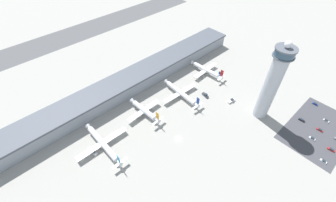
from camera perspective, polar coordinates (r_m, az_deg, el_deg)
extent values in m
plane|color=#9E9B93|center=(168.02, 2.71, -9.51)|extent=(1000.00, 1000.00, 0.00)
cube|color=#9399A3|center=(202.34, -11.35, 3.54)|extent=(261.42, 22.00, 12.09)
cube|color=#4C515B|center=(198.03, -11.62, 5.03)|extent=(261.42, 25.00, 1.60)
cube|color=#515154|center=(309.16, -25.40, 14.10)|extent=(392.13, 44.00, 0.01)
cylinder|color=#ADB2BC|center=(180.20, 24.43, 2.88)|extent=(10.57, 10.57, 54.99)
cylinder|color=#565B66|center=(164.98, 27.28, 10.13)|extent=(14.19, 14.19, 0.80)
cylinder|color=#334C60|center=(163.68, 27.59, 10.89)|extent=(13.06, 13.06, 4.58)
cylinder|color=#565B66|center=(162.38, 27.92, 11.70)|extent=(14.19, 14.19, 1.00)
sphere|color=white|center=(161.07, 28.26, 12.55)|extent=(4.81, 4.81, 4.81)
cube|color=#424247|center=(207.74, 33.93, -6.08)|extent=(64.00, 40.00, 0.01)
cylinder|color=silver|center=(166.77, -16.29, -10.23)|extent=(4.20, 35.64, 4.06)
cone|color=silver|center=(179.11, -19.46, -6.25)|extent=(4.07, 3.67, 4.06)
cone|color=silver|center=(155.63, -12.42, -14.91)|extent=(3.67, 4.89, 3.65)
cube|color=silver|center=(167.75, -16.37, -10.22)|extent=(39.17, 4.55, 0.44)
cylinder|color=#A8A8B2|center=(168.14, -18.87, -11.67)|extent=(2.25, 4.48, 2.23)
cylinder|color=#A8A8B2|center=(170.88, -14.10, -8.83)|extent=(2.25, 4.48, 2.23)
cube|color=#197FB2|center=(150.70, -12.52, -14.12)|extent=(0.31, 2.80, 6.50)
cube|color=silver|center=(154.60, -12.15, -15.17)|extent=(11.38, 2.04, 0.24)
cylinder|color=black|center=(179.46, -18.78, -7.46)|extent=(0.28, 0.28, 2.23)
cylinder|color=black|center=(169.71, -15.24, -10.38)|extent=(0.28, 0.28, 2.23)
cylinder|color=black|center=(168.76, -16.89, -11.37)|extent=(0.28, 0.28, 2.23)
cylinder|color=silver|center=(181.23, -6.08, -2.31)|extent=(5.31, 24.88, 4.15)
cone|color=silver|center=(189.47, -8.90, -0.10)|extent=(4.32, 3.92, 4.15)
cone|color=silver|center=(173.45, -2.85, -4.83)|extent=(3.96, 5.15, 3.73)
cube|color=silver|center=(182.02, -6.17, -2.39)|extent=(31.81, 5.90, 0.44)
cylinder|color=#A8A8B2|center=(180.88, -7.93, -3.59)|extent=(2.49, 4.66, 2.28)
cylinder|color=#A8A8B2|center=(186.29, -4.80, -1.44)|extent=(2.49, 4.66, 2.28)
cube|color=orange|center=(168.91, -2.68, -3.81)|extent=(0.43, 2.81, 6.63)
cube|color=silver|center=(172.45, -2.53, -4.98)|extent=(11.69, 2.55, 0.24)
cylinder|color=black|center=(189.92, -8.22, -1.26)|extent=(0.28, 0.28, 2.37)
cylinder|color=black|center=(184.63, -5.27, -2.59)|extent=(0.28, 0.28, 2.37)
cylinder|color=black|center=(182.27, -6.63, -3.54)|extent=(0.28, 0.28, 2.37)
cylinder|color=silver|center=(195.79, 3.22, 2.12)|extent=(5.84, 34.34, 4.05)
cone|color=silver|center=(206.48, -0.31, 4.84)|extent=(4.23, 3.85, 4.05)
cone|color=silver|center=(186.15, 7.25, -1.00)|extent=(3.89, 5.04, 3.64)
cube|color=silver|center=(196.63, 3.08, 2.07)|extent=(36.84, 6.32, 0.44)
cylinder|color=#A8A8B2|center=(194.18, 1.18, 0.98)|extent=(2.46, 4.56, 2.23)
cylinder|color=#A8A8B2|center=(202.03, 4.50, 2.90)|extent=(2.46, 4.56, 2.23)
cube|color=navy|center=(182.02, 7.61, 0.00)|extent=(0.45, 2.81, 6.48)
cube|color=silver|center=(185.24, 7.55, -1.14)|extent=(11.42, 2.59, 0.24)
cylinder|color=black|center=(206.69, 0.23, 3.77)|extent=(0.28, 0.28, 2.14)
cylinder|color=black|center=(199.28, 3.81, 1.80)|extent=(0.28, 0.28, 2.14)
cylinder|color=black|center=(196.39, 2.59, 1.08)|extent=(0.28, 0.28, 2.14)
cylinder|color=white|center=(223.82, 9.63, 7.83)|extent=(5.32, 28.62, 3.99)
cone|color=white|center=(231.29, 6.46, 9.55)|extent=(4.16, 3.78, 3.99)
cone|color=white|center=(217.05, 13.10, 5.91)|extent=(3.81, 4.96, 3.60)
cube|color=white|center=(224.48, 9.49, 7.75)|extent=(32.02, 5.88, 0.44)
cylinder|color=#A8A8B2|center=(221.16, 8.19, 6.90)|extent=(2.40, 4.49, 2.20)
cylinder|color=#A8A8B2|center=(230.21, 10.28, 8.30)|extent=(2.40, 4.49, 2.20)
cube|color=red|center=(213.59, 13.54, 6.88)|extent=(0.43, 2.81, 6.39)
cube|color=white|center=(216.30, 13.41, 5.83)|extent=(11.27, 2.52, 0.24)
cylinder|color=black|center=(231.70, 6.97, 8.58)|extent=(0.28, 0.28, 2.51)
cylinder|color=black|center=(227.54, 10.01, 7.44)|extent=(0.28, 0.28, 2.51)
cylinder|color=black|center=(223.76, 9.14, 6.84)|extent=(0.28, 0.28, 2.51)
cube|color=black|center=(169.04, -18.35, -12.41)|extent=(3.22, 5.31, 0.12)
cube|color=silver|center=(168.44, -18.41, -12.26)|extent=(3.47, 6.26, 1.63)
cube|color=#232D38|center=(166.93, -18.40, -12.09)|extent=(2.49, 2.12, 1.33)
cube|color=black|center=(201.15, 9.41, 1.28)|extent=(3.40, 6.27, 0.12)
cube|color=#2D333D|center=(200.65, 9.44, 1.43)|extent=(3.73, 7.40, 1.60)
cube|color=#232D38|center=(199.29, 9.61, 1.62)|extent=(2.44, 2.50, 1.31)
cube|color=black|center=(200.71, 15.73, -0.17)|extent=(6.29, 2.98, 0.12)
cube|color=silver|center=(200.23, 15.77, -0.03)|extent=(7.44, 3.23, 1.54)
cube|color=#232D38|center=(199.74, 15.99, 0.34)|extent=(2.42, 2.26, 1.26)
cube|color=black|center=(227.23, 12.92, 6.49)|extent=(5.29, 3.95, 0.12)
cube|color=#195699|center=(226.77, 12.95, 6.65)|extent=(6.17, 4.41, 1.68)
cube|color=#232D38|center=(226.32, 13.04, 7.03)|extent=(2.38, 2.51, 1.38)
cube|color=black|center=(217.76, 35.17, -4.20)|extent=(1.83, 3.70, 0.12)
cube|color=silver|center=(217.55, 35.21, -4.14)|extent=(1.92, 4.40, 0.77)
cube|color=#232D38|center=(217.12, 35.26, -4.00)|extent=(1.65, 2.43, 0.63)
cube|color=black|center=(198.38, 32.71, -8.09)|extent=(1.91, 3.77, 0.12)
cube|color=silver|center=(198.14, 32.74, -8.03)|extent=(2.02, 4.47, 0.81)
cube|color=#232D38|center=(197.64, 32.85, -7.91)|extent=(1.71, 2.49, 0.67)
cube|color=black|center=(198.78, 35.99, -10.04)|extent=(1.83, 3.99, 0.12)
cube|color=red|center=(198.54, 36.03, -9.98)|extent=(1.93, 4.74, 0.83)
cube|color=#232D38|center=(198.04, 36.15, -9.86)|extent=(1.63, 2.63, 0.68)
cube|color=black|center=(228.20, 33.24, -0.73)|extent=(1.74, 3.78, 0.12)
cube|color=navy|center=(227.98, 33.28, -0.66)|extent=(1.82, 4.49, 0.86)
cube|color=#232D38|center=(227.52, 33.33, -0.51)|extent=(1.58, 2.48, 0.70)
cube|color=black|center=(207.58, 34.06, -6.18)|extent=(1.69, 3.80, 0.12)
cube|color=red|center=(207.37, 34.09, -6.12)|extent=(1.76, 4.52, 0.78)
cube|color=#232D38|center=(206.91, 34.20, -6.01)|extent=(1.54, 2.49, 0.64)
cube|color=black|center=(207.73, 30.78, -4.28)|extent=(1.74, 3.97, 0.12)
cube|color=black|center=(207.48, 30.82, -4.21)|extent=(1.83, 4.72, 0.87)
cube|color=#232D38|center=(206.97, 30.87, -4.05)|extent=(1.58, 2.61, 0.71)
cube|color=black|center=(189.19, 34.69, -12.53)|extent=(1.85, 3.57, 0.12)
cube|color=silver|center=(188.96, 34.73, -12.48)|extent=(1.93, 4.25, 0.75)
cube|color=#232D38|center=(188.48, 34.84, -12.37)|extent=(1.68, 2.34, 0.62)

